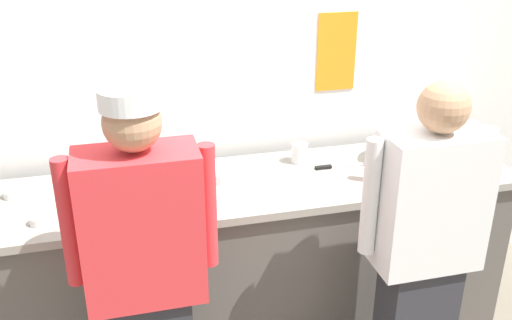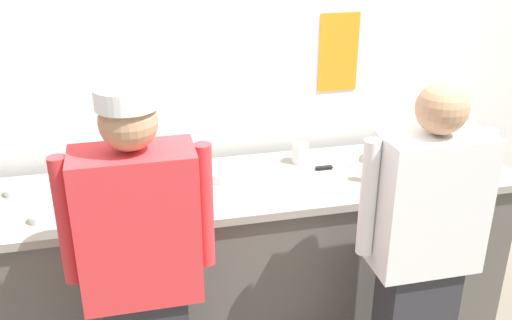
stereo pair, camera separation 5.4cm
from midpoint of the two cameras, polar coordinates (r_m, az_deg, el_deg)
wall_back at (r=3.18m, az=-2.91°, el=9.93°), size 4.49×0.11×2.91m
prep_counter at (r=3.16m, az=-0.95°, el=-9.82°), size 2.86×0.68×0.93m
chef_near_left at (r=2.39m, az=-10.41°, el=-10.83°), size 0.60×0.24×1.64m
chef_center at (r=2.66m, az=16.58°, el=-8.46°), size 0.59×0.24×1.59m
plate_stack_front at (r=3.00m, az=-2.54°, el=-1.11°), size 0.24×0.24×0.05m
mixing_bowl_steel at (r=3.23m, az=14.73°, el=0.69°), size 0.33×0.33×0.12m
sheet_tray at (r=2.87m, az=-10.94°, el=-3.05°), size 0.55×0.35×0.02m
squeeze_bottle_primary at (r=2.97m, az=11.93°, el=-0.50°), size 0.06×0.06×0.19m
ramekin_yellow_sauce at (r=3.03m, az=-22.11°, el=-2.81°), size 0.10×0.10×0.04m
ramekin_green_sauce at (r=3.28m, az=20.89°, el=-0.51°), size 0.11×0.11×0.04m
ramekin_orange_sauce at (r=2.74m, az=-20.04°, el=-5.33°), size 0.08×0.08×0.04m
deli_cup at (r=3.15m, az=4.84°, el=0.68°), size 0.09×0.09×0.11m
chefs_knife at (r=3.12m, az=8.37°, el=-0.69°), size 0.27×0.03×0.02m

